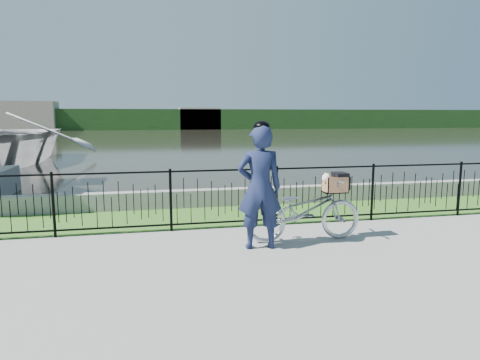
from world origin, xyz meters
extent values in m
plane|color=gray|center=(0.00, 0.00, 0.00)|extent=(120.00, 120.00, 0.00)
cube|color=#36661F|center=(0.00, 2.60, 0.00)|extent=(60.00, 2.00, 0.01)
plane|color=black|center=(0.00, 33.00, 0.00)|extent=(120.00, 120.00, 0.00)
cube|color=gray|center=(0.00, 3.60, 0.20)|extent=(60.00, 0.30, 0.40)
cube|color=#22461B|center=(0.00, 60.00, 1.50)|extent=(120.00, 6.00, 3.00)
cube|color=gray|center=(-18.00, 58.00, 2.00)|extent=(8.00, 4.00, 4.00)
cube|color=gray|center=(6.00, 58.50, 1.60)|extent=(6.00, 3.00, 3.20)
imported|color=#AEB3BA|center=(1.16, 0.55, 0.52)|extent=(1.99, 0.69, 1.05)
cube|color=black|center=(1.72, 0.55, 0.81)|extent=(0.38, 0.18, 0.02)
cube|color=#976845|center=(1.72, 0.55, 0.82)|extent=(0.38, 0.28, 0.01)
cube|color=#976845|center=(1.72, 0.68, 0.95)|extent=(0.38, 0.01, 0.28)
cube|color=#976845|center=(1.72, 0.42, 0.95)|extent=(0.38, 0.02, 0.28)
cube|color=#976845|center=(1.90, 0.55, 0.95)|extent=(0.02, 0.28, 0.28)
cube|color=#976845|center=(1.53, 0.55, 0.95)|extent=(0.02, 0.28, 0.28)
cube|color=black|center=(1.80, 0.55, 1.11)|extent=(0.21, 0.29, 0.06)
cube|color=black|center=(1.92, 0.55, 0.97)|extent=(0.02, 0.29, 0.22)
ellipsoid|color=silver|center=(1.70, 0.55, 0.94)|extent=(0.31, 0.22, 0.20)
sphere|color=silver|center=(1.55, 0.53, 1.06)|extent=(0.15, 0.15, 0.15)
sphere|color=silver|center=(1.50, 0.51, 1.03)|extent=(0.07, 0.07, 0.07)
sphere|color=black|center=(1.47, 0.50, 1.03)|extent=(0.02, 0.02, 0.02)
cone|color=#A78045|center=(1.55, 0.59, 1.12)|extent=(0.06, 0.08, 0.08)
cone|color=#A78045|center=(1.57, 0.49, 1.12)|extent=(0.06, 0.08, 0.08)
imported|color=#161E3D|center=(0.33, 0.30, 0.97)|extent=(0.74, 0.52, 1.95)
ellipsoid|color=black|center=(0.33, 0.30, 1.93)|extent=(0.26, 0.29, 0.18)
camera|label=1|loc=(-1.33, -6.11, 2.10)|focal=32.00mm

